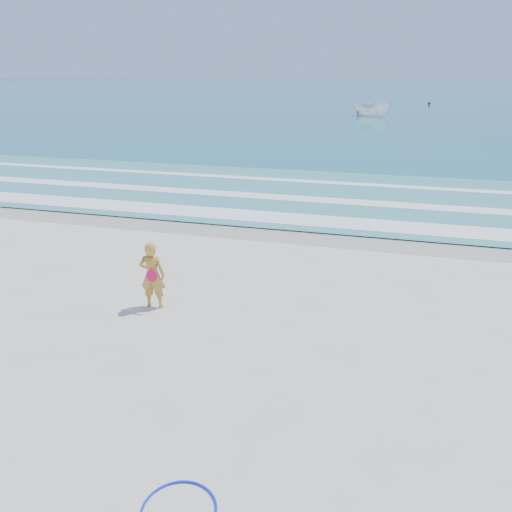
# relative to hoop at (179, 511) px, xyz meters

# --- Properties ---
(ground) EXTENTS (400.00, 400.00, 0.00)m
(ground) POSITION_rel_hoop_xyz_m (-1.12, 2.20, -0.02)
(ground) COLOR silver
(ground) RESTS_ON ground
(wet_sand) EXTENTS (400.00, 2.40, 0.00)m
(wet_sand) POSITION_rel_hoop_xyz_m (-1.12, 11.20, -0.02)
(wet_sand) COLOR #B2A893
(wet_sand) RESTS_ON ground
(ocean) EXTENTS (400.00, 190.00, 0.04)m
(ocean) POSITION_rel_hoop_xyz_m (-1.12, 107.20, 0.00)
(ocean) COLOR #19727F
(ocean) RESTS_ON ground
(shallow) EXTENTS (400.00, 10.00, 0.01)m
(shallow) POSITION_rel_hoop_xyz_m (-1.12, 16.20, 0.03)
(shallow) COLOR #59B7AD
(shallow) RESTS_ON ocean
(foam_near) EXTENTS (400.00, 1.40, 0.01)m
(foam_near) POSITION_rel_hoop_xyz_m (-1.12, 12.50, 0.04)
(foam_near) COLOR white
(foam_near) RESTS_ON shallow
(foam_mid) EXTENTS (400.00, 0.90, 0.01)m
(foam_mid) POSITION_rel_hoop_xyz_m (-1.12, 15.40, 0.04)
(foam_mid) COLOR white
(foam_mid) RESTS_ON shallow
(foam_far) EXTENTS (400.00, 0.60, 0.01)m
(foam_far) POSITION_rel_hoop_xyz_m (-1.12, 18.70, 0.04)
(foam_far) COLOR white
(foam_far) RESTS_ON shallow
(hoop) EXTENTS (0.98, 0.98, 0.03)m
(hoop) POSITION_rel_hoop_xyz_m (0.00, 0.00, 0.00)
(hoop) COLOR #0C28DE
(hoop) RESTS_ON ground
(boat) EXTENTS (4.60, 3.15, 1.66)m
(boat) POSITION_rel_hoop_xyz_m (-0.24, 52.43, 0.85)
(boat) COLOR white
(boat) RESTS_ON ocean
(buoy) EXTENTS (0.36, 0.36, 0.36)m
(buoy) POSITION_rel_hoop_xyz_m (6.56, 71.65, 0.20)
(buoy) COLOR black
(buoy) RESTS_ON ocean
(woman) EXTENTS (0.61, 0.44, 1.54)m
(woman) POSITION_rel_hoop_xyz_m (-2.76, 5.04, 0.75)
(woman) COLOR gold
(woman) RESTS_ON ground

